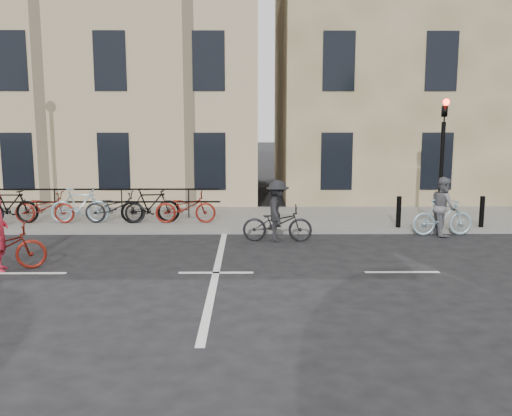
{
  "coord_description": "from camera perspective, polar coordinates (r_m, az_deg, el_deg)",
  "views": [
    {
      "loc": [
        0.74,
        -11.82,
        3.33
      ],
      "look_at": [
        0.88,
        1.9,
        1.1
      ],
      "focal_mm": 40.0,
      "sensor_mm": 36.0,
      "label": 1
    }
  ],
  "objects": [
    {
      "name": "ground",
      "position": [
        12.31,
        -4.02,
        -6.49
      ],
      "size": [
        120.0,
        120.0,
        0.0
      ],
      "primitive_type": "plane",
      "color": "black",
      "rests_on": "ground"
    },
    {
      "name": "parked_bikes",
      "position": [
        17.82,
        -17.17,
        0.14
      ],
      "size": [
        8.3,
        1.23,
        1.05
      ],
      "color": "black",
      "rests_on": "sidewalk"
    },
    {
      "name": "cyclist_grey",
      "position": [
        16.74,
        18.19,
        -0.38
      ],
      "size": [
        1.73,
        0.83,
        1.65
      ],
      "rotation": [
        0.0,
        0.0,
        1.62
      ],
      "color": "#98BAC7",
      "rests_on": "ground"
    },
    {
      "name": "building_east",
      "position": [
        26.31,
        18.36,
        14.94
      ],
      "size": [
        14.0,
        10.0,
        12.0
      ],
      "primitive_type": "cube",
      "color": "#8A7953",
      "rests_on": "sidewalk"
    },
    {
      "name": "bollard_east",
      "position": [
        16.85,
        14.08,
        -0.37
      ],
      "size": [
        0.14,
        0.14,
        0.9
      ],
      "primitive_type": "cylinder",
      "color": "black",
      "rests_on": "sidewalk"
    },
    {
      "name": "traffic_light",
      "position": [
        17.08,
        18.16,
        5.84
      ],
      "size": [
        0.18,
        0.3,
        3.9
      ],
      "color": "black",
      "rests_on": "sidewalk"
    },
    {
      "name": "bollard_west",
      "position": [
        17.61,
        21.65,
        -0.34
      ],
      "size": [
        0.14,
        0.14,
        0.9
      ],
      "primitive_type": "cylinder",
      "color": "black",
      "rests_on": "sidewalk"
    },
    {
      "name": "sidewalk",
      "position": [
        18.73,
        -15.23,
        -1.1
      ],
      "size": [
        46.0,
        4.0,
        0.15
      ],
      "primitive_type": "cube",
      "color": "slate",
      "rests_on": "ground"
    },
    {
      "name": "cyclist_dark",
      "position": [
        15.2,
        2.15,
        -0.94
      ],
      "size": [
        1.87,
        1.09,
        1.65
      ],
      "rotation": [
        0.0,
        0.0,
        1.53
      ],
      "color": "black",
      "rests_on": "ground"
    },
    {
      "name": "building_west",
      "position": [
        26.73,
        -22.51,
        12.46
      ],
      "size": [
        20.0,
        10.0,
        10.0
      ],
      "primitive_type": "cube",
      "color": "tan",
      "rests_on": "sidewalk"
    }
  ]
}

